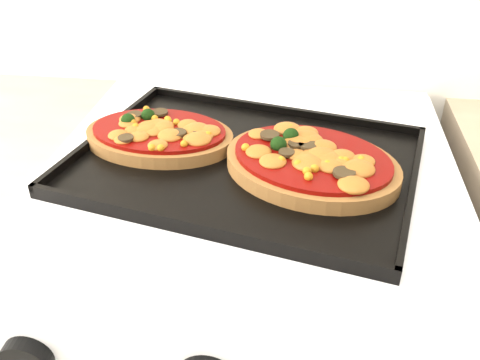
# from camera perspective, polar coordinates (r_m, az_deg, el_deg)

# --- Properties ---
(baking_tray) EXTENTS (0.53, 0.44, 0.02)m
(baking_tray) POSITION_cam_1_polar(r_m,az_deg,el_deg) (0.76, 0.51, 2.15)
(baking_tray) COLOR black
(baking_tray) RESTS_ON stove
(pizza_left) EXTENTS (0.23, 0.17, 0.03)m
(pizza_left) POSITION_cam_1_polar(r_m,az_deg,el_deg) (0.80, -8.62, 4.90)
(pizza_left) COLOR brown
(pizza_left) RESTS_ON baking_tray
(pizza_right) EXTENTS (0.30, 0.26, 0.04)m
(pizza_right) POSITION_cam_1_polar(r_m,az_deg,el_deg) (0.73, 7.66, 2.00)
(pizza_right) COLOR brown
(pizza_right) RESTS_ON baking_tray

